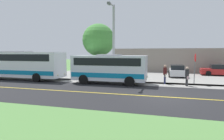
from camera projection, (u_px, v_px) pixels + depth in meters
The scene contains 15 objects.
ground_plane at pixel (162, 97), 12.78m from camera, with size 120.00×120.00×0.00m, color #548442.
road_surface at pixel (162, 97), 12.78m from camera, with size 8.00×100.00×0.01m, color black.
sidewalk at pixel (163, 84), 17.77m from camera, with size 2.40×100.00×0.01m, color gray.
parking_lot_surface at pixel (188, 76), 23.89m from camera, with size 14.00×36.00×0.01m, color gray.
road_centre_line at pixel (162, 97), 12.78m from camera, with size 0.16×100.00×0.00m, color gold.
shuttle_bus_front at pixel (109, 67), 18.28m from camera, with size 2.64×7.20×2.81m.
transit_bus_rear at pixel (17, 64), 21.12m from camera, with size 2.67×11.01×3.13m.
pedestrian_with_bags at pixel (187, 76), 16.84m from camera, with size 0.72×0.34×1.73m.
pedestrian_waiting at pixel (165, 74), 17.98m from camera, with size 0.72×0.34×1.82m.
stop_sign at pixel (195, 63), 17.70m from camera, with size 0.76×0.07×2.88m.
street_light_pole at pixel (113, 40), 18.32m from camera, with size 1.97×0.24×7.54m.
parked_car_near at pixel (177, 71), 23.81m from camera, with size 4.42×2.06×1.45m.
parked_car_far at pixel (219, 70), 24.51m from camera, with size 2.16×4.47×1.45m.
tree_curbside at pixel (99, 40), 21.37m from camera, with size 3.65×3.65×6.22m.
commercial_building at pixel (188, 59), 32.11m from camera, with size 10.00×23.89×3.59m, color gray.
Camera 1 is at (13.01, 0.05, 3.00)m, focal length 30.33 mm.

